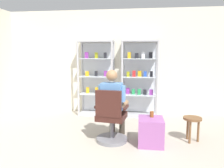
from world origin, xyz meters
The scene contains 8 objects.
back_wall centered at (0.00, 3.00, 1.35)m, with size 6.00×0.10×2.70m, color silver.
display_cabinet_left centered at (-0.55, 2.76, 0.96)m, with size 0.90×0.45×1.90m.
display_cabinet_right centered at (0.55, 2.76, 0.96)m, with size 0.90×0.45×1.90m.
office_chair centered at (0.06, 0.96, 0.39)m, with size 0.60×0.56×0.96m.
seated_shopkeeper centered at (0.08, 1.12, 0.71)m, with size 0.53×0.60×1.29m.
storage_crate centered at (0.76, 0.95, 0.23)m, with size 0.43×0.45×0.47m, color #9E599E.
tea_glass centered at (0.77, 1.03, 0.52)m, with size 0.07×0.07×0.10m, color brown.
wooden_stool centered at (1.50, 1.18, 0.35)m, with size 0.32×0.32×0.45m.
Camera 1 is at (0.55, -2.67, 1.55)m, focal length 34.40 mm.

